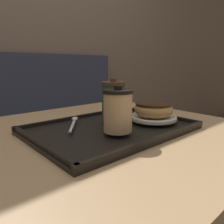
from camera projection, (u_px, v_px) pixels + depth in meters
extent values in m
cube|color=#33384C|center=(47.00, 165.00, 1.55)|extent=(1.40, 0.44, 0.45)
cube|color=#33384C|center=(31.00, 92.00, 1.58)|extent=(1.40, 0.08, 0.55)
cube|color=tan|center=(106.00, 133.00, 0.75)|extent=(0.95, 0.89, 0.03)
cylinder|color=#333338|center=(107.00, 222.00, 0.82)|extent=(0.08, 0.08, 0.67)
cube|color=black|center=(112.00, 129.00, 0.73)|extent=(0.52, 0.37, 0.01)
cube|color=black|center=(155.00, 139.00, 0.60)|extent=(0.52, 0.01, 0.01)
cube|color=black|center=(82.00, 116.00, 0.86)|extent=(0.52, 0.01, 0.01)
cube|color=black|center=(39.00, 143.00, 0.56)|extent=(0.01, 0.37, 0.01)
cube|color=black|center=(158.00, 114.00, 0.89)|extent=(0.01, 0.37, 0.01)
cylinder|color=#E0B784|center=(118.00, 113.00, 0.63)|extent=(0.08, 0.08, 0.11)
cylinder|color=black|center=(118.00, 91.00, 0.62)|extent=(0.09, 0.09, 0.01)
cylinder|color=black|center=(118.00, 88.00, 0.62)|extent=(0.02, 0.02, 0.01)
cylinder|color=#235638|center=(113.00, 103.00, 0.76)|extent=(0.08, 0.08, 0.13)
cylinder|color=brown|center=(113.00, 83.00, 0.75)|extent=(0.08, 0.08, 0.01)
cylinder|color=brown|center=(113.00, 80.00, 0.75)|extent=(0.02, 0.02, 0.01)
cylinder|color=white|center=(153.00, 118.00, 0.79)|extent=(0.17, 0.17, 0.01)
torus|color=white|center=(153.00, 116.00, 0.79)|extent=(0.17, 0.17, 0.01)
torus|color=tan|center=(153.00, 109.00, 0.78)|extent=(0.14, 0.14, 0.04)
cylinder|color=#381E14|center=(154.00, 103.00, 0.78)|extent=(0.13, 0.13, 0.00)
ellipsoid|color=silver|center=(75.00, 119.00, 0.77)|extent=(0.04, 0.04, 0.01)
cube|color=silver|center=(72.00, 126.00, 0.69)|extent=(0.09, 0.11, 0.00)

